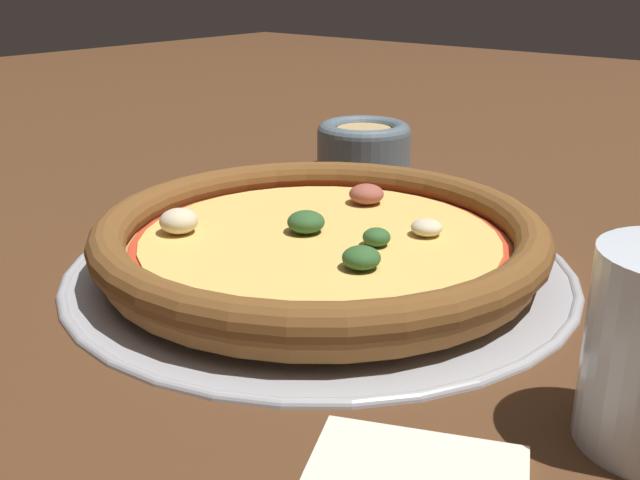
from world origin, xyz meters
The scene contains 4 objects.
ground_plane centered at (0.00, 0.00, 0.00)m, with size 3.00×3.00×0.00m, color #4C2D19.
pizza_tray centered at (0.00, 0.00, 0.00)m, with size 0.38×0.38×0.01m.
pizza centered at (0.00, 0.00, 0.03)m, with size 0.34×0.34×0.04m.
bowl_near centered at (0.26, 0.15, 0.03)m, with size 0.10×0.10×0.05m.
Camera 1 is at (-0.40, -0.34, 0.22)m, focal length 42.00 mm.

